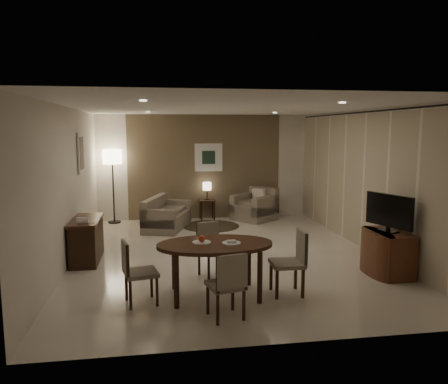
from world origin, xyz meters
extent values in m
cube|color=beige|center=(0.00, 0.00, 0.00)|extent=(5.50, 7.00, 0.00)
cube|color=white|center=(0.00, 0.00, 2.70)|extent=(5.50, 7.00, 0.00)
cube|color=brown|center=(0.00, 3.50, 1.35)|extent=(5.50, 0.00, 2.70)
cube|color=white|center=(-2.75, 0.00, 1.35)|extent=(0.00, 7.00, 2.70)
cube|color=white|center=(2.75, 0.00, 1.35)|extent=(0.00, 7.00, 2.70)
cube|color=brown|center=(0.00, 3.48, 1.35)|extent=(3.96, 0.03, 2.70)
cylinder|color=black|center=(2.68, 0.00, 2.64)|extent=(0.03, 6.80, 0.03)
cube|color=silver|center=(0.10, 3.46, 1.60)|extent=(0.72, 0.03, 0.72)
cube|color=#1C3226|center=(0.10, 3.44, 1.60)|extent=(0.34, 0.01, 0.34)
cube|color=silver|center=(-2.72, 1.20, 1.85)|extent=(0.03, 0.60, 0.80)
cube|color=gray|center=(-2.71, 1.20, 1.85)|extent=(0.01, 0.46, 0.64)
cylinder|color=white|center=(-1.40, -1.80, 2.69)|extent=(0.10, 0.10, 0.01)
cylinder|color=white|center=(1.40, -1.80, 2.69)|extent=(0.10, 0.10, 0.01)
cylinder|color=white|center=(-1.40, 1.80, 2.69)|extent=(0.10, 0.10, 0.01)
cylinder|color=white|center=(1.40, 1.80, 2.69)|extent=(0.10, 0.10, 0.01)
cylinder|color=white|center=(-0.65, -1.96, 0.76)|extent=(0.26, 0.26, 0.02)
cylinder|color=white|center=(-0.25, -2.06, 0.76)|extent=(0.26, 0.26, 0.02)
sphere|color=#A92B13|center=(-0.65, -1.96, 0.81)|extent=(0.09, 0.09, 0.09)
cube|color=white|center=(-0.25, -2.06, 0.78)|extent=(0.12, 0.08, 0.03)
cylinder|color=#382E1F|center=(0.03, 2.45, 0.01)|extent=(1.36, 1.36, 0.01)
camera|label=1|loc=(-1.24, -7.80, 2.30)|focal=35.00mm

